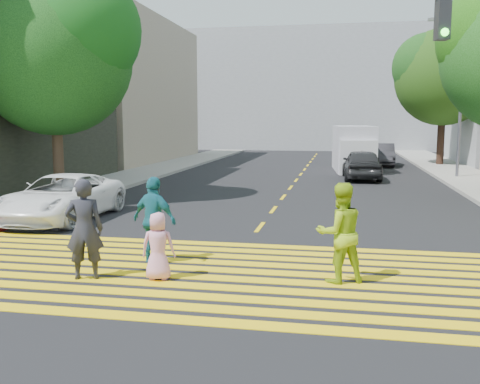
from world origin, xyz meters
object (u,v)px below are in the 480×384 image
(pedestrian_child, at_px, (158,246))
(white_van, at_px, (354,150))
(pedestrian_woman, at_px, (340,233))
(dark_car_parked, at_px, (382,155))
(tree_right_far, at_px, (445,72))
(white_sedan, at_px, (62,197))
(pedestrian_extra, at_px, (155,220))
(tree_left, at_px, (55,48))
(dark_car_near, at_px, (362,164))
(silver_car, at_px, (357,154))
(pedestrian_man, at_px, (84,229))

(pedestrian_child, bearing_deg, white_van, -107.44)
(pedestrian_woman, distance_m, dark_car_parked, 26.64)
(tree_right_far, bearing_deg, pedestrian_woman, -103.35)
(pedestrian_child, height_order, white_sedan, white_sedan)
(tree_right_far, relative_size, pedestrian_extra, 4.89)
(pedestrian_woman, bearing_deg, pedestrian_extra, -31.70)
(white_van, bearing_deg, pedestrian_woman, -96.58)
(pedestrian_woman, xyz_separation_m, white_van, (0.67, 22.33, 0.32))
(dark_car_parked, bearing_deg, white_van, -112.27)
(pedestrian_woman, bearing_deg, pedestrian_child, -13.56)
(white_sedan, bearing_deg, tree_left, 119.90)
(tree_left, bearing_deg, tree_right_far, 47.30)
(tree_right_far, height_order, pedestrian_child, tree_right_far)
(tree_left, xyz_separation_m, tree_right_far, (16.72, 18.13, 0.42))
(white_sedan, height_order, white_van, white_van)
(white_sedan, bearing_deg, dark_car_parked, 63.75)
(tree_left, distance_m, pedestrian_woman, 14.26)
(white_van, bearing_deg, dark_car_near, -90.66)
(tree_right_far, height_order, pedestrian_woman, tree_right_far)
(pedestrian_extra, xyz_separation_m, dark_car_near, (4.84, 17.22, -0.14))
(white_sedan, distance_m, white_van, 19.65)
(tree_left, distance_m, dark_car_parked, 22.68)
(pedestrian_extra, bearing_deg, tree_left, -30.96)
(tree_left, distance_m, silver_car, 23.39)
(dark_car_near, distance_m, dark_car_parked, 8.79)
(tree_right_far, height_order, pedestrian_man, tree_right_far)
(dark_car_near, bearing_deg, silver_car, -92.55)
(silver_car, height_order, dark_car_parked, dark_car_parked)
(pedestrian_man, height_order, silver_car, pedestrian_man)
(silver_car, bearing_deg, pedestrian_extra, 84.38)
(pedestrian_woman, xyz_separation_m, dark_car_parked, (2.59, 26.52, -0.20))
(dark_car_parked, bearing_deg, silver_car, 132.47)
(tree_left, height_order, pedestrian_man, tree_left)
(tree_left, height_order, tree_right_far, tree_right_far)
(pedestrian_woman, bearing_deg, white_sedan, -52.34)
(tree_left, height_order, white_van, tree_left)
(white_van, bearing_deg, pedestrian_extra, -106.60)
(tree_right_far, bearing_deg, white_van, -142.39)
(tree_right_far, height_order, white_van, tree_right_far)
(white_sedan, relative_size, white_van, 0.85)
(pedestrian_man, distance_m, white_sedan, 6.61)
(pedestrian_extra, bearing_deg, dark_car_parked, -84.55)
(silver_car, bearing_deg, white_van, 90.80)
(tree_right_far, distance_m, dark_car_near, 11.58)
(pedestrian_woman, distance_m, dark_car_near, 17.91)
(pedestrian_woman, bearing_deg, tree_left, -61.49)
(white_sedan, bearing_deg, pedestrian_woman, -29.94)
(white_sedan, relative_size, silver_car, 1.17)
(silver_car, height_order, white_van, white_van)
(dark_car_parked, xyz_separation_m, white_van, (-1.91, -4.18, 0.52))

